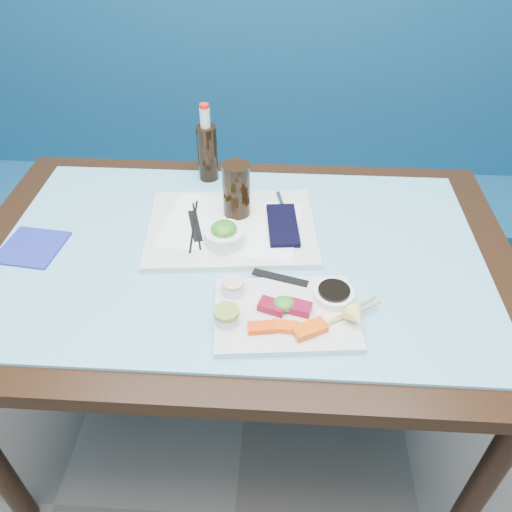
# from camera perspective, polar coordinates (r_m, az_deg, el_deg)

# --- Properties ---
(booth_bench) EXTENTS (3.00, 0.56, 1.17)m
(booth_bench) POSITION_cam_1_polar(r_m,az_deg,el_deg) (2.17, 0.17, 7.09)
(booth_bench) COLOR navy
(booth_bench) RESTS_ON ground
(dining_table) EXTENTS (1.40, 0.90, 0.75)m
(dining_table) POSITION_cam_1_polar(r_m,az_deg,el_deg) (1.32, -1.89, -2.36)
(dining_table) COLOR black
(dining_table) RESTS_ON ground
(glass_top) EXTENTS (1.22, 0.76, 0.01)m
(glass_top) POSITION_cam_1_polar(r_m,az_deg,el_deg) (1.27, -1.97, 0.54)
(glass_top) COLOR #69B6D3
(glass_top) RESTS_ON dining_table
(sashimi_plate) EXTENTS (0.33, 0.25, 0.02)m
(sashimi_plate) POSITION_cam_1_polar(r_m,az_deg,el_deg) (1.09, 3.42, -6.64)
(sashimi_plate) COLOR silver
(sashimi_plate) RESTS_ON glass_top
(salmon_left) EXTENTS (0.06, 0.04, 0.01)m
(salmon_left) POSITION_cam_1_polar(r_m,az_deg,el_deg) (1.05, 0.64, -8.18)
(salmon_left) COLOR #FF420A
(salmon_left) RESTS_ON sashimi_plate
(salmon_mid) EXTENTS (0.06, 0.03, 0.01)m
(salmon_mid) POSITION_cam_1_polar(r_m,az_deg,el_deg) (1.05, 3.41, -8.08)
(salmon_mid) COLOR #FF4F0A
(salmon_mid) RESTS_ON sashimi_plate
(salmon_right) EXTENTS (0.08, 0.06, 0.02)m
(salmon_right) POSITION_cam_1_polar(r_m,az_deg,el_deg) (1.05, 6.17, -8.32)
(salmon_right) COLOR #F55509
(salmon_right) RESTS_ON sashimi_plate
(tuna_left) EXTENTS (0.07, 0.05, 0.02)m
(tuna_left) POSITION_cam_1_polar(r_m,az_deg,el_deg) (1.08, 1.87, -5.77)
(tuna_left) COLOR maroon
(tuna_left) RESTS_ON sashimi_plate
(tuna_right) EXTENTS (0.07, 0.05, 0.02)m
(tuna_right) POSITION_cam_1_polar(r_m,az_deg,el_deg) (1.09, 4.78, -5.87)
(tuna_right) COLOR maroon
(tuna_right) RESTS_ON sashimi_plate
(seaweed_garnish) EXTENTS (0.06, 0.06, 0.03)m
(seaweed_garnish) POSITION_cam_1_polar(r_m,az_deg,el_deg) (1.09, 3.20, -5.48)
(seaweed_garnish) COLOR #2E8C20
(seaweed_garnish) RESTS_ON sashimi_plate
(ramekin_wasabi) EXTENTS (0.07, 0.07, 0.02)m
(ramekin_wasabi) POSITION_cam_1_polar(r_m,az_deg,el_deg) (1.06, -3.38, -7.03)
(ramekin_wasabi) COLOR silver
(ramekin_wasabi) RESTS_ON sashimi_plate
(wasabi_fill) EXTENTS (0.06, 0.06, 0.01)m
(wasabi_fill) POSITION_cam_1_polar(r_m,az_deg,el_deg) (1.05, -3.41, -6.41)
(wasabi_fill) COLOR olive
(wasabi_fill) RESTS_ON ramekin_wasabi
(ramekin_ginger) EXTENTS (0.06, 0.06, 0.02)m
(ramekin_ginger) POSITION_cam_1_polar(r_m,az_deg,el_deg) (1.12, -2.64, -3.67)
(ramekin_ginger) COLOR white
(ramekin_ginger) RESTS_ON sashimi_plate
(ginger_fill) EXTENTS (0.07, 0.07, 0.01)m
(ginger_fill) POSITION_cam_1_polar(r_m,az_deg,el_deg) (1.11, -2.67, -3.08)
(ginger_fill) COLOR beige
(ginger_fill) RESTS_ON ramekin_ginger
(soy_dish) EXTENTS (0.10, 0.10, 0.02)m
(soy_dish) POSITION_cam_1_polar(r_m,az_deg,el_deg) (1.12, 8.86, -4.35)
(soy_dish) COLOR white
(soy_dish) RESTS_ON sashimi_plate
(soy_fill) EXTENTS (0.09, 0.09, 0.01)m
(soy_fill) POSITION_cam_1_polar(r_m,az_deg,el_deg) (1.12, 8.92, -3.90)
(soy_fill) COLOR black
(soy_fill) RESTS_ON soy_dish
(lemon_wedge) EXTENTS (0.06, 0.05, 0.05)m
(lemon_wedge) POSITION_cam_1_polar(r_m,az_deg,el_deg) (1.06, 11.35, -6.88)
(lemon_wedge) COLOR #FFE278
(lemon_wedge) RESTS_ON sashimi_plate
(chopstick_sleeve) EXTENTS (0.13, 0.06, 0.00)m
(chopstick_sleeve) POSITION_cam_1_polar(r_m,az_deg,el_deg) (1.16, 2.77, -2.49)
(chopstick_sleeve) COLOR black
(chopstick_sleeve) RESTS_ON sashimi_plate
(wooden_chopstick_a) EXTENTS (0.18, 0.14, 0.01)m
(wooden_chopstick_a) POSITION_cam_1_polar(r_m,az_deg,el_deg) (1.08, 9.30, -6.98)
(wooden_chopstick_a) COLOR #AA8950
(wooden_chopstick_a) RESTS_ON sashimi_plate
(wooden_chopstick_b) EXTENTS (0.18, 0.11, 0.01)m
(wooden_chopstick_b) POSITION_cam_1_polar(r_m,az_deg,el_deg) (1.08, 9.83, -7.00)
(wooden_chopstick_b) COLOR tan
(wooden_chopstick_b) RESTS_ON sashimi_plate
(serving_tray) EXTENTS (0.47, 0.37, 0.02)m
(serving_tray) POSITION_cam_1_polar(r_m,az_deg,el_deg) (1.32, -2.81, 3.24)
(serving_tray) COLOR silver
(serving_tray) RESTS_ON glass_top
(paper_placemat) EXTENTS (0.37, 0.28, 0.00)m
(paper_placemat) POSITION_cam_1_polar(r_m,az_deg,el_deg) (1.32, -2.82, 3.56)
(paper_placemat) COLOR white
(paper_placemat) RESTS_ON serving_tray
(seaweed_bowl) EXTENTS (0.13, 0.13, 0.04)m
(seaweed_bowl) POSITION_cam_1_polar(r_m,az_deg,el_deg) (1.25, -3.64, 2.22)
(seaweed_bowl) COLOR white
(seaweed_bowl) RESTS_ON serving_tray
(seaweed_salad) EXTENTS (0.07, 0.07, 0.03)m
(seaweed_salad) POSITION_cam_1_polar(r_m,az_deg,el_deg) (1.23, -3.69, 3.12)
(seaweed_salad) COLOR #2C861F
(seaweed_salad) RESTS_ON seaweed_bowl
(cola_glass) EXTENTS (0.09, 0.09, 0.15)m
(cola_glass) POSITION_cam_1_polar(r_m,az_deg,el_deg) (1.32, -2.26, 7.55)
(cola_glass) COLOR black
(cola_glass) RESTS_ON serving_tray
(navy_pouch) EXTENTS (0.09, 0.18, 0.01)m
(navy_pouch) POSITION_cam_1_polar(r_m,az_deg,el_deg) (1.31, 3.07, 3.56)
(navy_pouch) COLOR black
(navy_pouch) RESTS_ON serving_tray
(fork) EXTENTS (0.03, 0.10, 0.01)m
(fork) POSITION_cam_1_polar(r_m,az_deg,el_deg) (1.39, 2.90, 6.12)
(fork) COLOR silver
(fork) RESTS_ON serving_tray
(black_chopstick_a) EXTENTS (0.02, 0.22, 0.01)m
(black_chopstick_a) POSITION_cam_1_polar(r_m,az_deg,el_deg) (1.32, -7.14, 3.50)
(black_chopstick_a) COLOR black
(black_chopstick_a) RESTS_ON serving_tray
(black_chopstick_b) EXTENTS (0.06, 0.20, 0.01)m
(black_chopstick_b) POSITION_cam_1_polar(r_m,az_deg,el_deg) (1.32, -6.80, 3.48)
(black_chopstick_b) COLOR black
(black_chopstick_b) RESTS_ON serving_tray
(tray_sleeve) EXTENTS (0.06, 0.14, 0.00)m
(tray_sleeve) POSITION_cam_1_polar(r_m,az_deg,el_deg) (1.32, -6.97, 3.46)
(tray_sleeve) COLOR black
(tray_sleeve) RESTS_ON serving_tray
(cola_bottle_body) EXTENTS (0.08, 0.08, 0.17)m
(cola_bottle_body) POSITION_cam_1_polar(r_m,az_deg,el_deg) (1.51, -5.57, 11.62)
(cola_bottle_body) COLOR black
(cola_bottle_body) RESTS_ON glass_top
(cola_bottle_neck) EXTENTS (0.03, 0.03, 0.06)m
(cola_bottle_neck) POSITION_cam_1_polar(r_m,az_deg,el_deg) (1.46, -5.86, 15.47)
(cola_bottle_neck) COLOR silver
(cola_bottle_neck) RESTS_ON cola_bottle_body
(cola_bottle_cap) EXTENTS (0.04, 0.04, 0.01)m
(cola_bottle_cap) POSITION_cam_1_polar(r_m,az_deg,el_deg) (1.45, -5.95, 16.69)
(cola_bottle_cap) COLOR red
(cola_bottle_cap) RESTS_ON cola_bottle_neck
(blue_napkin) EXTENTS (0.16, 0.16, 0.01)m
(blue_napkin) POSITION_cam_1_polar(r_m,az_deg,el_deg) (1.39, -24.23, 0.93)
(blue_napkin) COLOR navy
(blue_napkin) RESTS_ON glass_top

